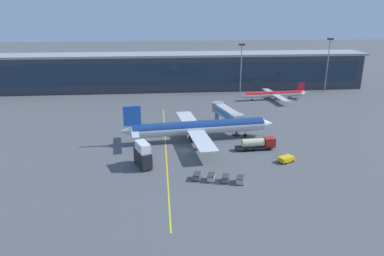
% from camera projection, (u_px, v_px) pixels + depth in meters
% --- Properties ---
extents(ground_plane, '(700.00, 700.00, 0.00)m').
position_uv_depth(ground_plane, '(185.00, 150.00, 98.66)').
color(ground_plane, '#515459').
extents(apron_lead_in_line, '(0.65, 80.00, 0.01)m').
position_uv_depth(apron_lead_in_line, '(166.00, 148.00, 100.10)').
color(apron_lead_in_line, yellow).
rests_on(apron_lead_in_line, ground_plane).
extents(terminal_building, '(203.06, 17.62, 16.74)m').
position_uv_depth(terminal_building, '(150.00, 72.00, 170.43)').
color(terminal_building, '#2D333D').
rests_on(terminal_building, ground_plane).
extents(main_airliner, '(45.99, 36.81, 11.25)m').
position_uv_depth(main_airliner, '(198.00, 127.00, 104.92)').
color(main_airliner, silver).
rests_on(main_airliner, ground_plane).
extents(jet_bridge, '(7.47, 18.70, 6.68)m').
position_uv_depth(jet_bridge, '(226.00, 113.00, 116.13)').
color(jet_bridge, '#B2B7BC').
rests_on(jet_bridge, ground_plane).
extents(fuel_tanker, '(10.92, 3.12, 3.25)m').
position_uv_depth(fuel_tanker, '(258.00, 144.00, 98.67)').
color(fuel_tanker, '#232326').
rests_on(fuel_tanker, ground_plane).
extents(pushback_tug, '(4.43, 3.79, 1.40)m').
position_uv_depth(pushback_tug, '(286.00, 159.00, 91.06)').
color(pushback_tug, yellow).
rests_on(pushback_tug, ground_plane).
extents(catering_lift, '(4.77, 7.24, 6.30)m').
position_uv_depth(catering_lift, '(143.00, 155.00, 87.66)').
color(catering_lift, black).
rests_on(catering_lift, ground_plane).
extents(baggage_cart_0, '(2.23, 2.97, 1.48)m').
position_uv_depth(baggage_cart_0, '(197.00, 176.00, 81.72)').
color(baggage_cart_0, '#595B60').
rests_on(baggage_cart_0, ground_plane).
extents(baggage_cart_1, '(2.23, 2.97, 1.48)m').
position_uv_depth(baggage_cart_1, '(211.00, 177.00, 81.15)').
color(baggage_cart_1, '#B2B7BC').
rests_on(baggage_cart_1, ground_plane).
extents(baggage_cart_2, '(2.23, 2.97, 1.48)m').
position_uv_depth(baggage_cart_2, '(226.00, 179.00, 80.59)').
color(baggage_cart_2, '#595B60').
rests_on(baggage_cart_2, ground_plane).
extents(baggage_cart_3, '(2.23, 2.97, 1.48)m').
position_uv_depth(baggage_cart_3, '(240.00, 180.00, 80.02)').
color(baggage_cart_3, '#B2B7BC').
rests_on(baggage_cart_3, ground_plane).
extents(commuter_jet_far, '(29.88, 23.97, 6.76)m').
position_uv_depth(commuter_jet_far, '(274.00, 94.00, 152.89)').
color(commuter_jet_far, silver).
rests_on(commuter_jet_far, ground_plane).
extents(apron_light_mast_0, '(2.80, 0.50, 24.12)m').
position_uv_depth(apron_light_mast_0, '(328.00, 61.00, 164.24)').
color(apron_light_mast_0, gray).
rests_on(apron_light_mast_0, ground_plane).
extents(apron_light_mast_1, '(2.80, 0.50, 22.06)m').
position_uv_depth(apron_light_mast_1, '(241.00, 64.00, 161.15)').
color(apron_light_mast_1, gray).
rests_on(apron_light_mast_1, ground_plane).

